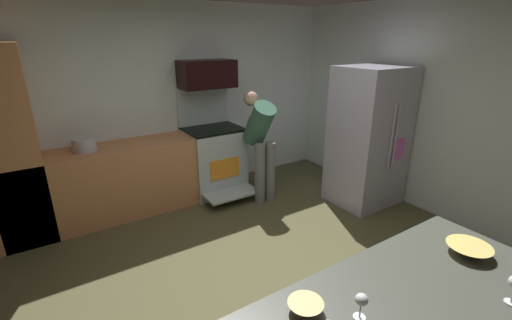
{
  "coord_description": "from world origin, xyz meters",
  "views": [
    {
      "loc": [
        -1.57,
        -2.25,
        2.15
      ],
      "look_at": [
        0.09,
        0.3,
        1.05
      ],
      "focal_mm": 24.06,
      "sensor_mm": 36.0,
      "label": 1
    }
  ],
  "objects_px": {
    "mixing_bowl_large": "(305,307)",
    "mixing_bowl_prep": "(468,250)",
    "person_cook": "(260,139)",
    "wine_glass_mid": "(361,301)",
    "oven_range": "(214,158)",
    "refrigerator": "(368,137)",
    "microwave": "(207,74)",
    "stock_pot": "(84,145)"
  },
  "relations": [
    {
      "from": "refrigerator",
      "to": "person_cook",
      "type": "relative_size",
      "value": 1.24
    },
    {
      "from": "person_cook",
      "to": "stock_pot",
      "type": "bearing_deg",
      "value": 164.17
    },
    {
      "from": "wine_glass_mid",
      "to": "stock_pot",
      "type": "bearing_deg",
      "value": 101.56
    },
    {
      "from": "mixing_bowl_prep",
      "to": "stock_pot",
      "type": "bearing_deg",
      "value": 115.61
    },
    {
      "from": "refrigerator",
      "to": "wine_glass_mid",
      "type": "height_order",
      "value": "refrigerator"
    },
    {
      "from": "refrigerator",
      "to": "mixing_bowl_large",
      "type": "xyz_separation_m",
      "value": [
        -2.69,
        -1.86,
        0.02
      ]
    },
    {
      "from": "microwave",
      "to": "oven_range",
      "type": "bearing_deg",
      "value": -90.0
    },
    {
      "from": "oven_range",
      "to": "refrigerator",
      "type": "xyz_separation_m",
      "value": [
        1.58,
        -1.39,
        0.4
      ]
    },
    {
      "from": "oven_range",
      "to": "refrigerator",
      "type": "height_order",
      "value": "refrigerator"
    },
    {
      "from": "mixing_bowl_prep",
      "to": "stock_pot",
      "type": "distance_m",
      "value": 3.82
    },
    {
      "from": "microwave",
      "to": "refrigerator",
      "type": "xyz_separation_m",
      "value": [
        1.58,
        -1.49,
        -0.77
      ]
    },
    {
      "from": "mixing_bowl_prep",
      "to": "refrigerator",
      "type": "bearing_deg",
      "value": 52.83
    },
    {
      "from": "stock_pot",
      "to": "refrigerator",
      "type": "bearing_deg",
      "value": -23.74
    },
    {
      "from": "person_cook",
      "to": "wine_glass_mid",
      "type": "distance_m",
      "value": 3.16
    },
    {
      "from": "mixing_bowl_large",
      "to": "mixing_bowl_prep",
      "type": "xyz_separation_m",
      "value": [
        1.14,
        -0.18,
        0.0
      ]
    },
    {
      "from": "wine_glass_mid",
      "to": "microwave",
      "type": "bearing_deg",
      "value": 75.29
    },
    {
      "from": "refrigerator",
      "to": "microwave",
      "type": "bearing_deg",
      "value": 136.65
    },
    {
      "from": "mixing_bowl_prep",
      "to": "wine_glass_mid",
      "type": "relative_size",
      "value": 1.91
    },
    {
      "from": "refrigerator",
      "to": "person_cook",
      "type": "xyz_separation_m",
      "value": [
        -1.15,
        0.83,
        -0.04
      ]
    },
    {
      "from": "oven_range",
      "to": "mixing_bowl_large",
      "type": "distance_m",
      "value": 3.46
    },
    {
      "from": "mixing_bowl_large",
      "to": "refrigerator",
      "type": "bearing_deg",
      "value": 34.67
    },
    {
      "from": "microwave",
      "to": "wine_glass_mid",
      "type": "xyz_separation_m",
      "value": [
        -0.92,
        -3.51,
        -0.68
      ]
    },
    {
      "from": "person_cook",
      "to": "wine_glass_mid",
      "type": "xyz_separation_m",
      "value": [
        -1.35,
        -2.85,
        0.14
      ]
    },
    {
      "from": "mixing_bowl_prep",
      "to": "wine_glass_mid",
      "type": "bearing_deg",
      "value": 179.13
    },
    {
      "from": "mixing_bowl_prep",
      "to": "wine_glass_mid",
      "type": "distance_m",
      "value": 0.95
    },
    {
      "from": "stock_pot",
      "to": "person_cook",
      "type": "bearing_deg",
      "value": -15.83
    },
    {
      "from": "mixing_bowl_prep",
      "to": "stock_pot",
      "type": "height_order",
      "value": "stock_pot"
    },
    {
      "from": "mixing_bowl_large",
      "to": "person_cook",
      "type": "bearing_deg",
      "value": 60.23
    },
    {
      "from": "person_cook",
      "to": "mixing_bowl_prep",
      "type": "relative_size",
      "value": 5.68
    },
    {
      "from": "oven_range",
      "to": "mixing_bowl_prep",
      "type": "height_order",
      "value": "oven_range"
    },
    {
      "from": "microwave",
      "to": "stock_pot",
      "type": "distance_m",
      "value": 1.77
    },
    {
      "from": "refrigerator",
      "to": "stock_pot",
      "type": "xyz_separation_m",
      "value": [
        -3.2,
        1.41,
        0.07
      ]
    },
    {
      "from": "mixing_bowl_large",
      "to": "stock_pot",
      "type": "height_order",
      "value": "stock_pot"
    },
    {
      "from": "microwave",
      "to": "mixing_bowl_large",
      "type": "xyz_separation_m",
      "value": [
        -1.11,
        -3.35,
        -0.75
      ]
    },
    {
      "from": "oven_range",
      "to": "microwave",
      "type": "distance_m",
      "value": 1.17
    },
    {
      "from": "microwave",
      "to": "wine_glass_mid",
      "type": "relative_size",
      "value": 5.47
    },
    {
      "from": "oven_range",
      "to": "refrigerator",
      "type": "relative_size",
      "value": 0.82
    },
    {
      "from": "oven_range",
      "to": "person_cook",
      "type": "xyz_separation_m",
      "value": [
        0.42,
        -0.57,
        0.35
      ]
    },
    {
      "from": "microwave",
      "to": "refrigerator",
      "type": "relative_size",
      "value": 0.41
    },
    {
      "from": "refrigerator",
      "to": "wine_glass_mid",
      "type": "bearing_deg",
      "value": -140.95
    },
    {
      "from": "microwave",
      "to": "wine_glass_mid",
      "type": "distance_m",
      "value": 3.7
    },
    {
      "from": "oven_range",
      "to": "microwave",
      "type": "height_order",
      "value": "microwave"
    }
  ]
}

